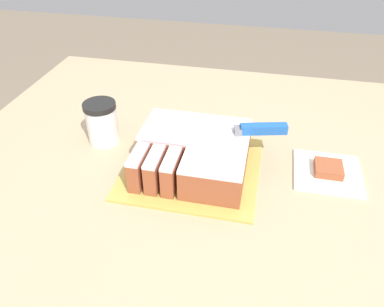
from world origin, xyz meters
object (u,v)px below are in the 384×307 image
at_px(cake_board, 192,168).
at_px(cake, 194,153).
at_px(knife, 247,130).
at_px(brownie, 329,168).
at_px(coffee_cup, 102,123).

xyz_separation_m(cake_board, cake, (0.00, 0.00, 0.04)).
xyz_separation_m(knife, brownie, (0.20, -0.00, -0.08)).
bearing_deg(cake_board, brownie, 8.89).
height_order(coffee_cup, brownie, coffee_cup).
height_order(knife, brownie, knife).
xyz_separation_m(knife, coffee_cup, (-0.37, 0.01, -0.04)).
bearing_deg(coffee_cup, cake_board, -14.91).
distance_m(knife, coffee_cup, 0.37).
bearing_deg(knife, brownie, 165.07).
bearing_deg(brownie, cake_board, -171.11).
bearing_deg(brownie, knife, 179.14).
height_order(cake_board, knife, knife).
bearing_deg(cake, coffee_cup, 166.36).
height_order(cake_board, coffee_cup, coffee_cup).
xyz_separation_m(cake_board, coffee_cup, (-0.25, 0.07, 0.05)).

